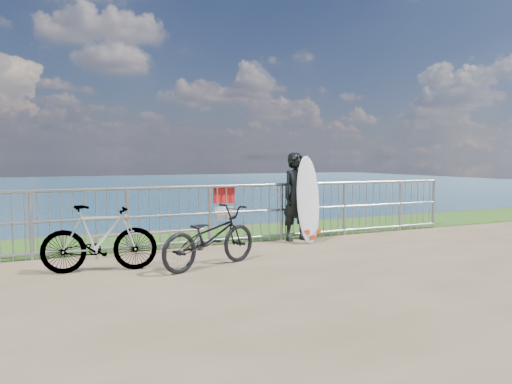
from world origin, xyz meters
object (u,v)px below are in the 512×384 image
surfer (297,197)px  surfboard (308,203)px  bicycle_far (100,238)px  bicycle_near (210,237)px

surfer → surfboard: 0.35m
surfer → surfboard: (0.07, -0.33, -0.09)m
surfer → bicycle_far: 4.08m
surfer → bicycle_near: bearing=-153.7°
bicycle_far → surfboard: bearing=-68.4°
surfer → bicycle_near: size_ratio=1.00×
surfboard → bicycle_near: 2.75m
bicycle_far → surfer: bearing=-63.6°
bicycle_near → bicycle_far: bearing=54.8°
surfboard → bicycle_near: size_ratio=0.97×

